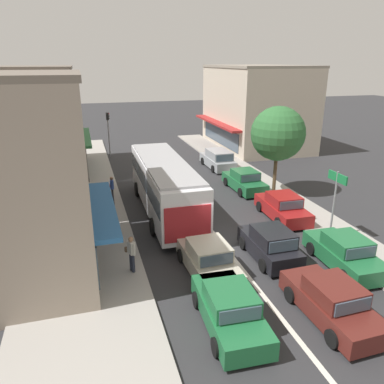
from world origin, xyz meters
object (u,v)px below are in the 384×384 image
(sedan_queue_far_back, at_px, (230,310))
(traffic_light_downstreet, at_px, (108,127))
(street_tree_right, at_px, (278,134))
(pedestrian_far_walker, at_px, (112,210))
(directional_road_sign, at_px, (336,189))
(parked_wagon_kerb_rear, at_px, (218,159))
(city_bus, at_px, (164,183))
(hatchback_adjacent_lane_lead, at_px, (270,244))
(parked_sedan_kerb_front, at_px, (345,253))
(pedestrian_browsing_midblock, at_px, (112,187))
(parked_sedan_kerb_second, at_px, (283,207))
(pedestrian_with_handbag_near, at_px, (131,252))
(sedan_adjacent_lane_trail, at_px, (332,302))
(sedan_queue_gap_filler, at_px, (208,259))
(parked_sedan_kerb_third, at_px, (244,181))

(sedan_queue_far_back, distance_m, traffic_light_downstreet, 26.18)
(street_tree_right, xyz_separation_m, pedestrian_far_walker, (-11.28, -2.67, -3.11))
(directional_road_sign, bearing_deg, parked_wagon_kerb_rear, 93.88)
(traffic_light_downstreet, distance_m, street_tree_right, 17.27)
(street_tree_right, bearing_deg, pedestrian_far_walker, -166.67)
(city_bus, distance_m, hatchback_adjacent_lane_lead, 7.80)
(city_bus, xyz_separation_m, street_tree_right, (8.00, 1.25, 2.30))
(sedan_queue_far_back, xyz_separation_m, parked_sedan_kerb_front, (6.43, 2.33, 0.00))
(hatchback_adjacent_lane_lead, bearing_deg, pedestrian_browsing_midblock, 124.13)
(city_bus, xyz_separation_m, pedestrian_far_walker, (-3.28, -1.42, -0.81))
(parked_sedan_kerb_front, height_order, directional_road_sign, directional_road_sign)
(parked_sedan_kerb_second, distance_m, directional_road_sign, 3.82)
(pedestrian_with_handbag_near, bearing_deg, pedestrian_far_walker, 94.58)
(parked_sedan_kerb_second, height_order, directional_road_sign, directional_road_sign)
(sedan_queue_far_back, distance_m, sedan_adjacent_lane_trail, 3.68)
(parked_wagon_kerb_rear, bearing_deg, sedan_queue_gap_filler, -111.45)
(parked_wagon_kerb_rear, height_order, traffic_light_downstreet, traffic_light_downstreet)
(parked_sedan_kerb_front, relative_size, parked_sedan_kerb_third, 1.00)
(city_bus, height_order, hatchback_adjacent_lane_lead, city_bus)
(traffic_light_downstreet, bearing_deg, parked_sedan_kerb_second, -64.84)
(sedan_adjacent_lane_trail, distance_m, pedestrian_with_handbag_near, 8.12)
(hatchback_adjacent_lane_lead, xyz_separation_m, parked_sedan_kerb_second, (2.94, 4.10, -0.05))
(sedan_adjacent_lane_trail, bearing_deg, pedestrian_with_handbag_near, 142.24)
(city_bus, xyz_separation_m, directional_road_sign, (7.49, -5.86, 0.80))
(parked_sedan_kerb_front, distance_m, street_tree_right, 10.46)
(sedan_queue_far_back, relative_size, sedan_adjacent_lane_trail, 1.01)
(sedan_adjacent_lane_trail, relative_size, pedestrian_with_handbag_near, 2.60)
(hatchback_adjacent_lane_lead, xyz_separation_m, directional_road_sign, (4.03, 1.04, 1.97))
(parked_sedan_kerb_second, xyz_separation_m, directional_road_sign, (1.09, -3.06, 2.01))
(parked_sedan_kerb_front, xyz_separation_m, pedestrian_with_handbag_near, (-9.21, 2.00, 0.40))
(sedan_queue_gap_filler, distance_m, parked_sedan_kerb_third, 11.51)
(hatchback_adjacent_lane_lead, height_order, street_tree_right, street_tree_right)
(parked_wagon_kerb_rear, bearing_deg, sedan_adjacent_lane_trail, -98.51)
(sedan_queue_far_back, bearing_deg, parked_wagon_kerb_rear, 71.10)
(sedan_adjacent_lane_trail, height_order, directional_road_sign, directional_road_sign)
(directional_road_sign, height_order, pedestrian_far_walker, directional_road_sign)
(street_tree_right, bearing_deg, parked_sedan_kerb_second, -111.57)
(parked_sedan_kerb_third, xyz_separation_m, parked_wagon_kerb_rear, (0.20, 6.03, 0.08))
(sedan_queue_far_back, distance_m, parked_sedan_kerb_front, 6.84)
(traffic_light_downstreet, bearing_deg, sedan_adjacent_lane_trail, -78.13)
(hatchback_adjacent_lane_lead, height_order, parked_wagon_kerb_rear, parked_wagon_kerb_rear)
(city_bus, bearing_deg, parked_sedan_kerb_front, -53.18)
(parked_sedan_kerb_front, bearing_deg, sedan_queue_far_back, -160.06)
(sedan_queue_gap_filler, distance_m, traffic_light_downstreet, 22.78)
(parked_sedan_kerb_front, bearing_deg, traffic_light_downstreet, 109.52)
(parked_sedan_kerb_second, relative_size, directional_road_sign, 1.18)
(sedan_adjacent_lane_trail, distance_m, traffic_light_downstreet, 27.31)
(pedestrian_browsing_midblock, bearing_deg, pedestrian_far_walker, -95.24)
(traffic_light_downstreet, xyz_separation_m, pedestrian_far_walker, (-1.21, -16.65, -1.79))
(sedan_queue_gap_filler, xyz_separation_m, directional_road_sign, (7.20, 1.47, 2.01))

